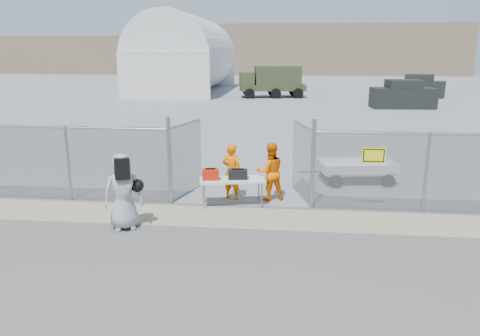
# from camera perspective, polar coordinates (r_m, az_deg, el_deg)

# --- Properties ---
(ground) EXTENTS (160.00, 160.00, 0.00)m
(ground) POSITION_cam_1_polar(r_m,az_deg,el_deg) (11.44, -1.09, -7.79)
(ground) COLOR #434141
(tarmac_inside) EXTENTS (160.00, 80.00, 0.01)m
(tarmac_inside) POSITION_cam_1_polar(r_m,az_deg,el_deg) (52.72, 4.74, 9.40)
(tarmac_inside) COLOR gray
(tarmac_inside) RESTS_ON ground
(dirt_strip) EXTENTS (44.00, 1.60, 0.01)m
(dirt_strip) POSITION_cam_1_polar(r_m,az_deg,el_deg) (12.36, -0.50, -6.05)
(dirt_strip) COLOR tan
(dirt_strip) RESTS_ON ground
(distant_hills) EXTENTS (140.00, 6.00, 9.00)m
(distant_hills) POSITION_cam_1_polar(r_m,az_deg,el_deg) (88.60, 8.79, 14.07)
(distant_hills) COLOR #7F684F
(distant_hills) RESTS_ON ground
(chain_link_fence) EXTENTS (40.00, 0.20, 2.20)m
(chain_link_fence) POSITION_cam_1_polar(r_m,az_deg,el_deg) (12.99, 0.00, 0.00)
(chain_link_fence) COLOR gray
(chain_link_fence) RESTS_ON ground
(quonset_hangar) EXTENTS (9.00, 18.00, 8.00)m
(quonset_hangar) POSITION_cam_1_polar(r_m,az_deg,el_deg) (51.79, -6.69, 13.69)
(quonset_hangar) COLOR silver
(quonset_hangar) RESTS_ON ground
(folding_table) EXTENTS (1.92, 1.11, 0.77)m
(folding_table) POSITION_cam_1_polar(r_m,az_deg,el_deg) (13.24, -0.96, -2.95)
(folding_table) COLOR silver
(folding_table) RESTS_ON ground
(orange_bag) EXTENTS (0.51, 0.39, 0.29)m
(orange_bag) POSITION_cam_1_polar(r_m,az_deg,el_deg) (13.07, -3.61, -0.78)
(orange_bag) COLOR red
(orange_bag) RESTS_ON folding_table
(black_duffel) EXTENTS (0.57, 0.37, 0.26)m
(black_duffel) POSITION_cam_1_polar(r_m,az_deg,el_deg) (13.13, -0.27, -0.76)
(black_duffel) COLOR black
(black_duffel) RESTS_ON folding_table
(security_worker_left) EXTENTS (0.71, 0.58, 1.67)m
(security_worker_left) POSITION_cam_1_polar(r_m,az_deg,el_deg) (13.66, -1.00, -0.45)
(security_worker_left) COLOR #FF6B00
(security_worker_left) RESTS_ON ground
(security_worker_right) EXTENTS (0.99, 0.88, 1.71)m
(security_worker_right) POSITION_cam_1_polar(r_m,az_deg,el_deg) (13.60, 3.70, -0.46)
(security_worker_right) COLOR #FF6B00
(security_worker_right) RESTS_ON ground
(visitor) EXTENTS (1.09, 0.92, 1.89)m
(visitor) POSITION_cam_1_polar(r_m,az_deg,el_deg) (11.70, -14.06, -2.81)
(visitor) COLOR #9C9C9C
(visitor) RESTS_ON ground
(utility_trailer) EXTENTS (3.36, 2.10, 0.76)m
(utility_trailer) POSITION_cam_1_polar(r_m,az_deg,el_deg) (16.04, 13.96, -0.35)
(utility_trailer) COLOR silver
(utility_trailer) RESTS_ON ground
(military_truck) EXTENTS (6.35, 3.20, 2.89)m
(military_truck) POSITION_cam_1_polar(r_m,az_deg,el_deg) (44.65, 3.99, 10.43)
(military_truck) COLOR #323E22
(military_truck) RESTS_ON ground
(parked_vehicle_near) EXTENTS (4.78, 2.41, 2.10)m
(parked_vehicle_near) POSITION_cam_1_polar(r_m,az_deg,el_deg) (38.07, 19.23, 8.47)
(parked_vehicle_near) COLOR black
(parked_vehicle_near) RESTS_ON ground
(parked_vehicle_mid) EXTENTS (5.03, 3.60, 2.08)m
(parked_vehicle_mid) POSITION_cam_1_polar(r_m,az_deg,el_deg) (48.07, 20.95, 9.32)
(parked_vehicle_mid) COLOR black
(parked_vehicle_mid) RESTS_ON ground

